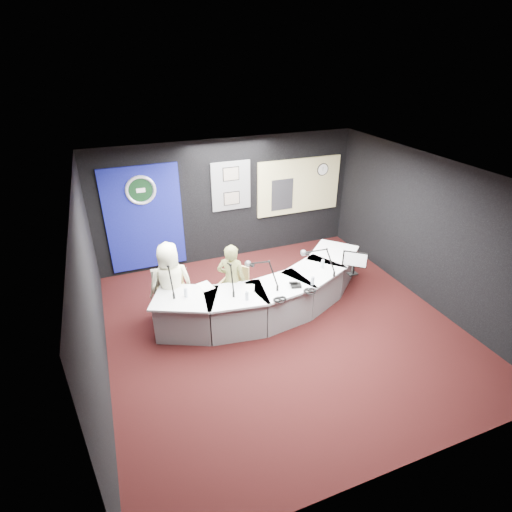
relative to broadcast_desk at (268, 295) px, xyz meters
name	(u,v)px	position (x,y,z in m)	size (l,w,h in m)	color
ground	(282,327)	(0.05, -0.55, -0.38)	(6.00, 6.00, 0.00)	black
ceiling	(288,176)	(0.05, -0.55, 2.42)	(6.00, 6.00, 0.02)	silver
wall_back	(229,201)	(0.05, 2.45, 1.02)	(6.00, 0.02, 2.80)	black
wall_front	(408,387)	(0.05, -3.55, 1.02)	(6.00, 0.02, 2.80)	black
wall_left	(92,296)	(-2.95, -0.55, 1.02)	(0.02, 6.00, 2.80)	black
wall_right	(429,232)	(3.05, -0.55, 1.02)	(0.02, 6.00, 2.80)	black
broadcast_desk	(268,295)	(0.00, 0.00, 0.00)	(4.50, 1.90, 0.75)	silver
backdrop_panel	(145,219)	(-1.85, 2.42, 0.88)	(1.60, 0.05, 2.30)	navy
agency_seal	(141,190)	(-1.85, 2.38, 1.52)	(0.63, 0.63, 0.07)	silver
seal_center	(141,190)	(-1.85, 2.38, 1.52)	(0.48, 0.48, 0.01)	black
pinboard	(231,186)	(0.10, 2.42, 1.38)	(0.90, 0.04, 1.10)	slate
framed_photo_upper	(231,174)	(0.10, 2.39, 1.65)	(0.34, 0.02, 0.27)	#7C6C5A
framed_photo_lower	(232,198)	(0.10, 2.39, 1.09)	(0.34, 0.02, 0.27)	#7C6C5A
booth_window_frame	(299,186)	(1.80, 2.42, 1.18)	(2.12, 0.06, 1.32)	#C9BE7D
booth_glow	(299,186)	(1.80, 2.41, 1.18)	(2.00, 0.02, 1.20)	#FFCBA1
equipment_rack	(282,195)	(1.35, 2.39, 1.03)	(0.55, 0.02, 0.75)	black
wall_clock	(323,169)	(2.40, 2.39, 1.52)	(0.28, 0.28, 0.01)	white
armchair_left	(172,296)	(-1.72, 0.37, 0.16)	(0.60, 0.60, 1.06)	#A4874B
armchair_right	(232,294)	(-0.66, 0.15, 0.07)	(0.50, 0.50, 0.89)	#A4874B
draped_jacket	(167,285)	(-1.76, 0.62, 0.24)	(0.50, 0.10, 0.70)	#6A6659
person_man	(171,284)	(-1.72, 0.37, 0.41)	(0.77, 0.50, 1.57)	#F5F3C4
person_woman	(232,281)	(-0.66, 0.15, 0.36)	(0.53, 0.35, 1.46)	olive
computer_monitor	(354,259)	(1.50, -0.46, 0.70)	(0.39, 0.02, 0.27)	black
desk_phone	(296,285)	(0.33, -0.47, 0.40)	(0.18, 0.14, 0.04)	black
headphones_near	(310,291)	(0.48, -0.70, 0.39)	(0.23, 0.23, 0.04)	black
headphones_far	(280,299)	(-0.11, -0.75, 0.39)	(0.21, 0.21, 0.03)	black
paper_stack	(206,286)	(-1.15, 0.13, 0.38)	(0.22, 0.32, 0.00)	white
notepad	(248,289)	(-0.48, -0.23, 0.38)	(0.21, 0.30, 0.00)	white
boom_mic_a	(168,275)	(-1.77, 0.25, 0.68)	(0.16, 0.74, 0.60)	black
boom_mic_b	(230,273)	(-0.76, -0.07, 0.68)	(0.19, 0.74, 0.60)	black
boom_mic_c	(263,271)	(-0.21, -0.21, 0.68)	(0.47, 0.63, 0.60)	black
boom_mic_d	(319,258)	(0.93, -0.17, 0.68)	(0.53, 0.59, 0.60)	black
water_bottles	(263,283)	(-0.22, -0.29, 0.46)	(2.71, 0.56, 0.18)	silver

